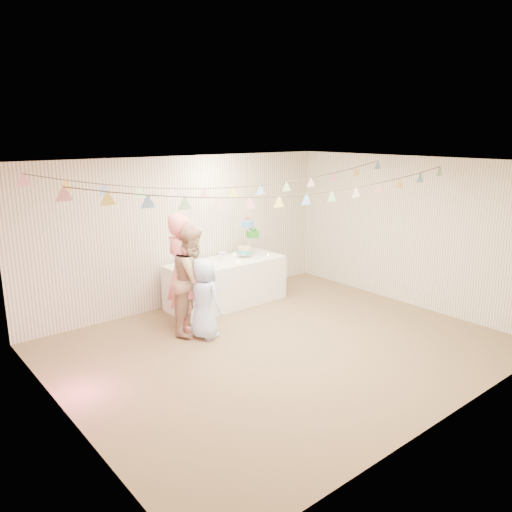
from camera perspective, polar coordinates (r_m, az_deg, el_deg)
floor at (r=7.30m, az=2.82°, el=-10.24°), size 6.00×6.00×0.00m
ceiling at (r=6.66m, az=3.09°, el=10.60°), size 6.00×6.00×0.00m
back_wall at (r=8.83m, az=-8.04°, el=2.82°), size 6.00×6.00×0.00m
front_wall at (r=5.37m, az=21.27°, el=-5.41°), size 6.00×6.00×0.00m
left_wall at (r=5.40m, az=-21.43°, el=-5.30°), size 5.00×5.00×0.00m
right_wall at (r=9.11m, az=17.07°, el=2.69°), size 5.00×5.00×0.00m
table at (r=8.87m, az=-3.42°, el=-3.02°), size 2.12×0.85×0.79m
cake_stand at (r=9.06m, az=-0.85°, el=1.86°), size 0.60×0.35×0.67m
cake_bottom at (r=8.98m, az=-1.36°, el=0.12°), size 0.31×0.31×0.15m
cake_middle at (r=9.23m, az=-0.33°, el=2.23°), size 0.27×0.27×0.22m
cake_top_tier at (r=8.94m, az=-1.04°, el=3.60°), size 0.25×0.25×0.19m
platter at (r=8.45m, az=-6.12°, el=-1.40°), size 0.36×0.36×0.02m
posy at (r=8.77m, az=-3.85°, el=-0.26°), size 0.15×0.15×0.17m
person_adult_a at (r=7.68m, az=-8.47°, el=-1.85°), size 0.48×0.69×1.83m
person_adult_b at (r=7.59m, az=-7.20°, el=-2.73°), size 1.01×0.98×1.64m
person_child at (r=7.41m, az=-5.91°, el=-4.91°), size 0.49×0.65×1.20m
bunting_back at (r=7.53m, az=-2.66°, el=9.09°), size 5.60×1.10×0.40m
bunting_front at (r=6.54m, az=4.25°, el=8.05°), size 5.60×0.90×0.36m
tealight_0 at (r=8.21m, az=-7.36°, el=-1.53°), size 0.04×0.04×0.03m
tealight_1 at (r=8.71m, az=-6.02°, el=-0.58°), size 0.04×0.04×0.03m
tealight_2 at (r=8.65m, az=-2.07°, el=-0.62°), size 0.04×0.04×0.03m
tealight_3 at (r=9.13m, az=-2.49°, el=0.17°), size 0.04×0.04×0.03m
tealight_4 at (r=9.12m, az=1.38°, el=0.16°), size 0.04×0.04×0.03m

